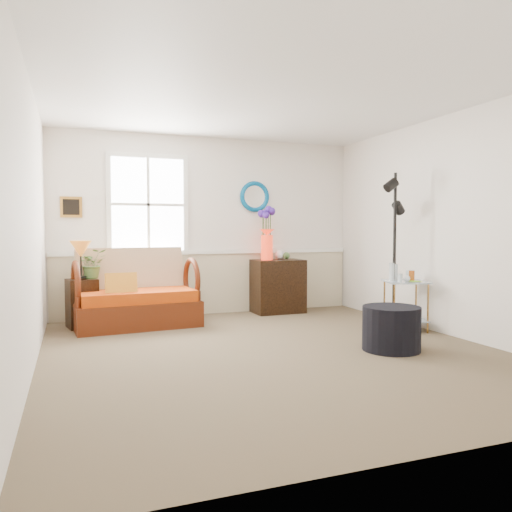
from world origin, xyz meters
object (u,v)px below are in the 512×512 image
object	(u,v)px
side_table	(405,306)
ottoman	(391,328)
lamp_stand	(82,303)
loveseat	(136,287)
floor_lamp	(394,251)
cabinet	(278,286)

from	to	relation	value
side_table	ottoman	bearing A→B (deg)	-133.90
lamp_stand	ottoman	xyz separation A→B (m)	(2.98, -2.39, -0.08)
loveseat	floor_lamp	bearing A→B (deg)	-27.74
cabinet	ottoman	distance (m)	2.61
floor_lamp	lamp_stand	bearing A→B (deg)	159.66
side_table	floor_lamp	bearing A→B (deg)	116.22
side_table	ottoman	size ratio (longest dim) A/B	1.04
loveseat	ottoman	world-z (taller)	loveseat
cabinet	ottoman	world-z (taller)	cabinet
loveseat	floor_lamp	size ratio (longest dim) A/B	0.79
loveseat	lamp_stand	distance (m)	0.70
cabinet	loveseat	bearing A→B (deg)	-170.71
lamp_stand	floor_lamp	size ratio (longest dim) A/B	0.32
lamp_stand	loveseat	bearing A→B (deg)	-13.24
lamp_stand	ottoman	world-z (taller)	lamp_stand
loveseat	lamp_stand	xyz separation A→B (m)	(-0.66, 0.16, -0.19)
cabinet	lamp_stand	bearing A→B (deg)	-176.12
loveseat	cabinet	distance (m)	2.16
ottoman	floor_lamp	bearing A→B (deg)	53.31
floor_lamp	ottoman	bearing A→B (deg)	-125.87
cabinet	floor_lamp	world-z (taller)	floor_lamp
side_table	floor_lamp	distance (m)	0.69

